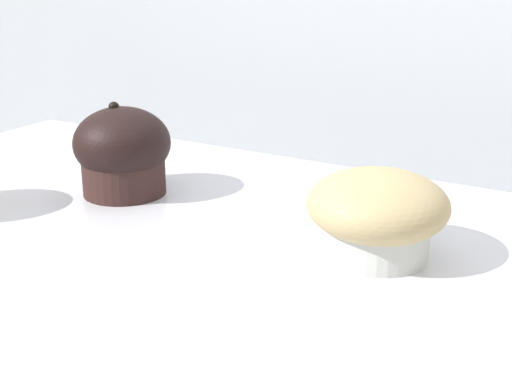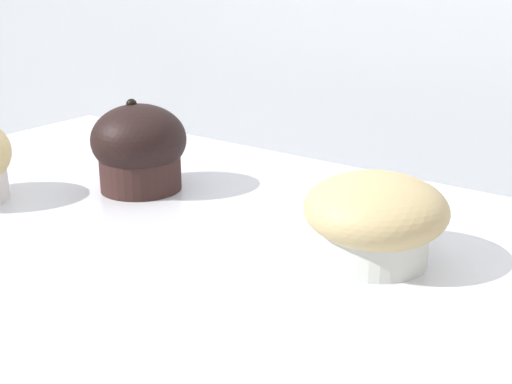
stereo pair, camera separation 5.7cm
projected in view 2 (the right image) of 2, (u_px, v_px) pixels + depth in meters
wall_back at (493, 133)px, 0.98m from camera, size 3.20×0.10×1.80m
muffin_front_center at (139, 148)px, 0.71m from camera, size 0.09×0.09×0.09m
muffin_back_left at (375, 217)px, 0.55m from camera, size 0.11×0.11×0.07m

